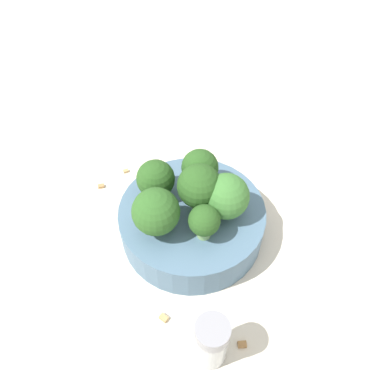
% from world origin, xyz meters
% --- Properties ---
extents(ground_plane, '(3.00, 3.00, 0.00)m').
position_xyz_m(ground_plane, '(0.00, 0.00, 0.00)').
color(ground_plane, beige).
extents(bowl, '(0.19, 0.19, 0.05)m').
position_xyz_m(bowl, '(0.00, 0.00, 0.02)').
color(bowl, slate).
rests_on(bowl, ground_plane).
extents(broccoli_floret_0, '(0.04, 0.04, 0.05)m').
position_xyz_m(broccoli_floret_0, '(0.00, 0.04, 0.08)').
color(broccoli_floret_0, '#84AD66').
rests_on(broccoli_floret_0, bowl).
extents(broccoli_floret_1, '(0.05, 0.05, 0.07)m').
position_xyz_m(broccoli_floret_1, '(-0.01, 0.00, 0.09)').
color(broccoli_floret_1, '#84AD66').
rests_on(broccoli_floret_1, bowl).
extents(broccoli_floret_2, '(0.06, 0.06, 0.06)m').
position_xyz_m(broccoli_floret_2, '(-0.04, 0.02, 0.08)').
color(broccoli_floret_2, '#7A9E5B').
rests_on(broccoli_floret_2, bowl).
extents(broccoli_floret_3, '(0.05, 0.05, 0.06)m').
position_xyz_m(broccoli_floret_3, '(-0.02, -0.03, 0.08)').
color(broccoli_floret_3, '#84AD66').
rests_on(broccoli_floret_3, bowl).
extents(broccoli_floret_4, '(0.06, 0.06, 0.06)m').
position_xyz_m(broccoli_floret_4, '(0.05, 0.01, 0.08)').
color(broccoli_floret_4, '#84AD66').
rests_on(broccoli_floret_4, bowl).
extents(broccoli_floret_5, '(0.05, 0.05, 0.05)m').
position_xyz_m(broccoli_floret_5, '(0.03, -0.04, 0.08)').
color(broccoli_floret_5, '#84AD66').
rests_on(broccoli_floret_5, bowl).
extents(pepper_shaker, '(0.03, 0.03, 0.07)m').
position_xyz_m(pepper_shaker, '(0.04, 0.16, 0.04)').
color(pepper_shaker, '#B2B7BC').
rests_on(pepper_shaker, ground_plane).
extents(almond_crumb_0, '(0.01, 0.01, 0.01)m').
position_xyz_m(almond_crumb_0, '(0.10, -0.12, 0.00)').
color(almond_crumb_0, '#AD7F4C').
rests_on(almond_crumb_0, ground_plane).
extents(almond_crumb_1, '(0.01, 0.01, 0.01)m').
position_xyz_m(almond_crumb_1, '(0.06, -0.14, 0.00)').
color(almond_crumb_1, tan).
rests_on(almond_crumb_1, ground_plane).
extents(almond_crumb_2, '(0.01, 0.01, 0.01)m').
position_xyz_m(almond_crumb_2, '(-0.00, 0.16, 0.00)').
color(almond_crumb_2, olive).
rests_on(almond_crumb_2, ground_plane).
extents(almond_crumb_3, '(0.01, 0.01, 0.01)m').
position_xyz_m(almond_crumb_3, '(0.07, 0.10, 0.00)').
color(almond_crumb_3, tan).
rests_on(almond_crumb_3, ground_plane).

